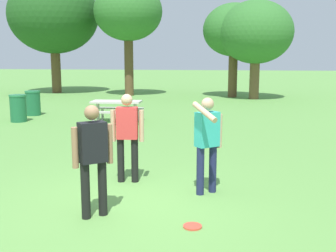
{
  "coord_description": "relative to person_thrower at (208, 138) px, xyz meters",
  "views": [
    {
      "loc": [
        1.51,
        -6.07,
        2.33
      ],
      "look_at": [
        0.43,
        1.6,
        1.0
      ],
      "focal_mm": 44.26,
      "sensor_mm": 36.0,
      "label": 1
    }
  ],
  "objects": [
    {
      "name": "tree_broad_center",
      "position": [
        -5.3,
        16.79,
        3.75
      ],
      "size": [
        3.88,
        3.88,
        6.42
      ],
      "color": "brown",
      "rests_on": "ground"
    },
    {
      "name": "tree_slender_mid",
      "position": [
        1.78,
        15.85,
        2.53
      ],
      "size": [
        3.89,
        3.89,
        5.18
      ],
      "color": "brown",
      "rests_on": "ground"
    },
    {
      "name": "person_catcher",
      "position": [
        -1.57,
        -1.26,
        -0.02
      ],
      "size": [
        0.49,
        0.42,
        1.64
      ],
      "color": "black",
      "rests_on": "ground"
    },
    {
      "name": "person_bystander",
      "position": [
        -1.48,
        0.46,
        -0.02
      ],
      "size": [
        0.61,
        0.26,
        1.64
      ],
      "color": "black",
      "rests_on": "ground"
    },
    {
      "name": "ground_plane",
      "position": [
        -1.22,
        -0.73,
        -0.96
      ],
      "size": [
        120.0,
        120.0,
        0.0
      ],
      "primitive_type": "plane",
      "color": "#609947"
    },
    {
      "name": "tree_tall_left",
      "position": [
        -10.23,
        17.95,
        3.75
      ],
      "size": [
        5.45,
        5.45,
        7.05
      ],
      "color": "brown",
      "rests_on": "ground"
    },
    {
      "name": "trash_can_beside_table",
      "position": [
        -6.97,
        6.82,
        -0.48
      ],
      "size": [
        0.59,
        0.59,
        0.96
      ],
      "color": "#1E663D",
      "rests_on": "ground"
    },
    {
      "name": "tree_far_right",
      "position": [
        0.64,
        16.75,
        2.7
      ],
      "size": [
        3.4,
        3.4,
        5.15
      ],
      "color": "brown",
      "rests_on": "ground"
    },
    {
      "name": "picnic_table_near",
      "position": [
        -3.46,
        7.06,
        -0.4
      ],
      "size": [
        1.74,
        1.47,
        0.77
      ],
      "color": "beige",
      "rests_on": "ground"
    },
    {
      "name": "trash_can_further_along",
      "position": [
        -7.18,
        8.4,
        -0.48
      ],
      "size": [
        0.59,
        0.59,
        0.96
      ],
      "color": "#1E663D",
      "rests_on": "ground"
    },
    {
      "name": "frisbee",
      "position": [
        -0.13,
        -1.45,
        -0.95
      ],
      "size": [
        0.26,
        0.26,
        0.03
      ],
      "primitive_type": "cylinder",
      "color": "#E04733",
      "rests_on": "ground"
    },
    {
      "name": "person_thrower",
      "position": [
        0.0,
        0.0,
        0.0
      ],
      "size": [
        0.49,
        0.84,
        1.64
      ],
      "color": "#1E234C",
      "rests_on": "ground"
    }
  ]
}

